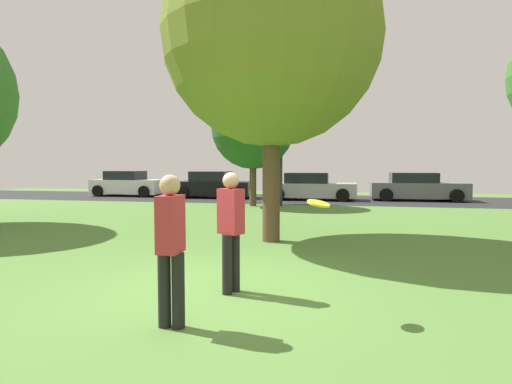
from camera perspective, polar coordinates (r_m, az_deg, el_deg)
The scene contains 12 objects.
ground_plane at distance 6.11m, azimuth -6.50°, elevation -13.08°, with size 44.00×44.00×0.00m, color #547F38.
road_strip at distance 21.70m, azimuth 6.89°, elevation -0.97°, with size 44.00×6.40×0.01m, color #28282B.
birch_tree_lone at distance 17.93m, azimuth -0.43°, elevation 8.84°, with size 3.56×3.56×5.16m.
oak_tree_center at distance 9.97m, azimuth 2.15°, elevation 20.48°, with size 4.94×4.94×7.12m.
person_catcher at distance 5.71m, azimuth -3.46°, elevation -4.79°, with size 0.38×0.34×1.66m.
person_bystander at distance 4.58m, azimuth -11.64°, elevation -7.00°, with size 0.30×0.32×1.66m.
frisbee_disc at distance 4.88m, azimuth 8.58°, elevation -1.56°, with size 0.36×0.36×0.09m.
parked_car_white at distance 24.90m, azimuth -17.15°, elevation 1.01°, with size 4.01×2.00×1.43m.
parked_car_black at distance 22.57m, azimuth -5.82°, elevation 0.87°, with size 4.12×2.10×1.43m.
parked_car_silver at distance 21.29m, azimuth 7.47°, elevation 0.64°, with size 4.47×2.00×1.38m.
parked_car_grey at distance 22.20m, azimuth 21.21°, elevation 0.57°, with size 4.54×2.07×1.39m.
street_lamp_post at distance 17.95m, azimuth 3.44°, elevation 5.26°, with size 0.14×0.14×4.50m, color #2D2D33.
Camera 1 is at (1.85, -5.55, 1.76)m, focal length 29.12 mm.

